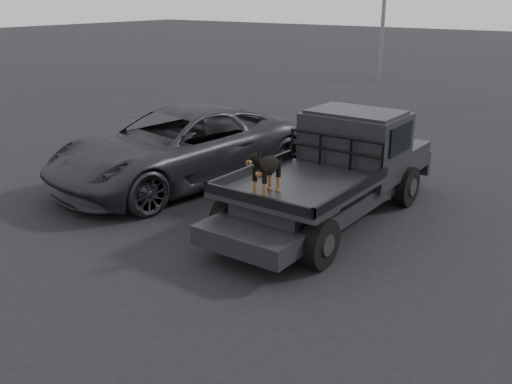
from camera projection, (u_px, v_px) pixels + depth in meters
The scene contains 6 objects.
ground at pixel (236, 253), 8.80m from camera, with size 120.00×120.00×0.00m, color black.
flatbed_ute at pixel (328, 195), 9.96m from camera, with size 2.00×5.40×0.92m, color black, non-canonical shape.
ute_cab at pixel (355, 134), 10.38m from camera, with size 1.72×1.30×0.88m, color black, non-canonical shape.
headache_rack at pixel (335, 152), 9.87m from camera, with size 1.80×0.08×0.55m, color black, non-canonical shape.
dog at pixel (267, 170), 8.53m from camera, with size 0.32×0.60×0.74m, color black, non-canonical shape.
parked_suv at pixel (179, 147), 11.83m from camera, with size 2.58×5.59×1.55m, color #2E2E33.
Camera 1 is at (4.96, -6.29, 3.79)m, focal length 40.00 mm.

